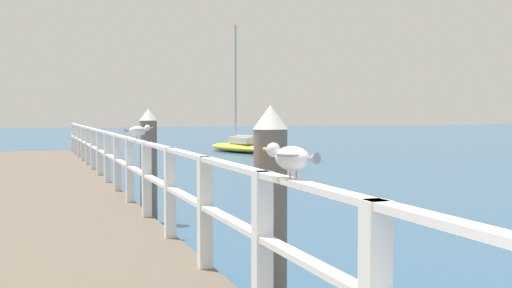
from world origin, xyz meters
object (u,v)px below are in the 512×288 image
(dock_piling_near, at_px, (270,219))
(boat_2, at_px, (239,145))
(seagull_background, at_px, (138,130))
(dock_piling_far, at_px, (149,165))
(seagull_foreground, at_px, (291,157))

(dock_piling_near, xyz_separation_m, boat_2, (7.31, 23.89, -0.66))
(seagull_background, bearing_deg, dock_piling_far, 139.27)
(seagull_background, bearing_deg, boat_2, 134.02)
(dock_piling_far, height_order, seagull_foreground, dock_piling_far)
(dock_piling_near, relative_size, seagull_background, 4.23)
(seagull_foreground, xyz_separation_m, boat_2, (7.69, 25.29, -1.28))
(dock_piling_far, relative_size, boat_2, 0.33)
(dock_piling_near, distance_m, dock_piling_far, 5.84)
(boat_2, bearing_deg, seagull_foreground, -120.13)
(dock_piling_near, distance_m, boat_2, 24.99)
(dock_piling_far, height_order, seagull_background, dock_piling_far)
(dock_piling_near, xyz_separation_m, dock_piling_far, (0.00, 5.84, 0.00))
(seagull_background, distance_m, boat_2, 20.82)
(seagull_foreground, distance_m, boat_2, 26.46)
(seagull_foreground, relative_size, boat_2, 0.08)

